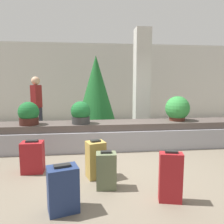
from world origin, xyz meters
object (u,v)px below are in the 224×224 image
suitcase_0 (106,170)px  decorated_tree (96,93)px  suitcase_1 (33,157)px  suitcase_2 (63,189)px  potted_plant_2 (29,114)px  suitcase_4 (171,177)px  pillar (142,83)px  traveler_0 (37,100)px  potted_plant_0 (177,109)px  suitcase_3 (96,159)px  potted_plant_1 (81,113)px

suitcase_0 → decorated_tree: 3.63m
suitcase_1 → suitcase_2: size_ratio=0.96×
suitcase_2 → potted_plant_2: size_ratio=1.15×
suitcase_4 → potted_plant_2: 3.53m
suitcase_4 → pillar: bearing=95.3°
suitcase_0 → traveler_0: 4.02m
suitcase_0 → potted_plant_0: potted_plant_0 is taller
suitcase_2 → suitcase_3: suitcase_3 is taller
pillar → decorated_tree: size_ratio=1.32×
pillar → suitcase_3: bearing=-117.4°
potted_plant_2 → traveler_0: traveler_0 is taller
suitcase_2 → potted_plant_1: size_ratio=1.15×
suitcase_2 → pillar: bearing=47.5°
pillar → suitcase_1: (-2.67, -2.64, -1.32)m
potted_plant_0 → traveler_0: (-3.80, 1.38, 0.14)m
suitcase_2 → suitcase_3: (0.45, 0.95, 0.02)m
suitcase_4 → potted_plant_2: size_ratio=1.34×
suitcase_2 → suitcase_3: 1.05m
pillar → suitcase_2: size_ratio=5.20×
suitcase_2 → decorated_tree: (0.61, 4.03, 1.00)m
suitcase_3 → potted_plant_1: (-0.28, 1.59, 0.58)m
suitcase_1 → decorated_tree: (1.28, 2.74, 1.01)m
potted_plant_1 → traveler_0: traveler_0 is taller
suitcase_3 → suitcase_0: bearing=-88.1°
potted_plant_1 → potted_plant_2: same height
suitcase_3 → suitcase_1: bearing=145.2°
suitcase_3 → potted_plant_0: size_ratio=1.05×
suitcase_2 → potted_plant_0: bearing=30.1°
suitcase_0 → potted_plant_1: 2.12m
suitcase_0 → potted_plant_2: bearing=131.8°
potted_plant_1 → potted_plant_0: bearing=3.6°
suitcase_3 → traveler_0: (-1.62, 3.12, 0.76)m
potted_plant_2 → suitcase_3: bearing=-47.3°
suitcase_1 → potted_plant_2: size_ratio=1.11×
suitcase_4 → suitcase_0: bearing=163.4°
potted_plant_1 → traveler_0: 2.05m
suitcase_4 → potted_plant_0: potted_plant_0 is taller
suitcase_0 → suitcase_3: (-0.14, 0.40, 0.03)m
suitcase_2 → decorated_tree: decorated_tree is taller
potted_plant_1 → potted_plant_2: bearing=179.6°
decorated_tree → potted_plant_1: bearing=-106.2°
potted_plant_0 → traveler_0: 4.04m
potted_plant_2 → traveler_0: size_ratio=0.30×
pillar → potted_plant_1: 2.40m
potted_plant_1 → suitcase_0: bearing=-78.0°
suitcase_4 → potted_plant_1: bearing=130.5°
suitcase_0 → potted_plant_2: (-1.62, 2.00, 0.61)m
suitcase_0 → suitcase_2: size_ratio=0.96×
potted_plant_0 → potted_plant_2: potted_plant_0 is taller
decorated_tree → suitcase_1: bearing=-115.0°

